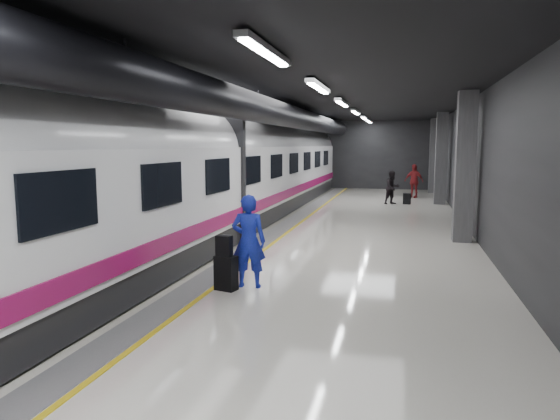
# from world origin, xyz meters

# --- Properties ---
(ground) EXTENTS (40.00, 40.00, 0.00)m
(ground) POSITION_xyz_m (0.00, 0.00, 0.00)
(ground) COLOR silver
(ground) RESTS_ON ground
(platform_hall) EXTENTS (10.02, 40.02, 4.51)m
(platform_hall) POSITION_xyz_m (-0.29, 0.96, 3.54)
(platform_hall) COLOR black
(platform_hall) RESTS_ON ground
(train) EXTENTS (3.05, 38.00, 4.05)m
(train) POSITION_xyz_m (-3.25, -0.00, 2.07)
(train) COLOR black
(train) RESTS_ON ground
(traveler_main) EXTENTS (0.75, 0.54, 1.93)m
(traveler_main) POSITION_xyz_m (-0.27, -4.27, 0.96)
(traveler_main) COLOR #1C23D3
(traveler_main) RESTS_ON ground
(suitcase_main) EXTENTS (0.49, 0.37, 0.70)m
(suitcase_main) POSITION_xyz_m (-0.65, -4.59, 0.35)
(suitcase_main) COLOR black
(suitcase_main) RESTS_ON ground
(shoulder_bag) EXTENTS (0.33, 0.21, 0.42)m
(shoulder_bag) POSITION_xyz_m (-0.67, -4.63, 0.91)
(shoulder_bag) COLOR black
(shoulder_bag) RESTS_ON suitcase_main
(traveler_far_a) EXTENTS (1.02, 0.99, 1.66)m
(traveler_far_a) POSITION_xyz_m (2.26, 11.32, 0.83)
(traveler_far_a) COLOR black
(traveler_far_a) RESTS_ON ground
(traveler_far_b) EXTENTS (1.18, 0.88, 1.86)m
(traveler_far_b) POSITION_xyz_m (3.34, 14.78, 0.93)
(traveler_far_b) COLOR maroon
(traveler_far_b) RESTS_ON ground
(suitcase_far) EXTENTS (0.40, 0.28, 0.54)m
(suitcase_far) POSITION_xyz_m (2.98, 11.48, 0.27)
(suitcase_far) COLOR black
(suitcase_far) RESTS_ON ground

